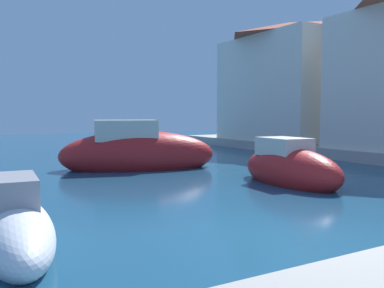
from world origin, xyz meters
name	(u,v)px	position (x,y,z in m)	size (l,w,h in m)	color
ground	(288,239)	(0.00, 0.00, 0.00)	(80.00, 80.00, 0.00)	navy
moored_boat_0	(137,153)	(1.13, 9.65, 0.61)	(6.29, 3.57, 2.29)	#B21E1E
moored_boat_1	(290,168)	(3.89, 4.20, 0.46)	(1.78, 4.07, 1.69)	#B21E1E
moored_boat_4	(147,145)	(3.91, 15.19, 0.42)	(4.46, 1.86, 1.50)	teal
moored_boat_6	(17,228)	(-4.03, 1.66, 0.33)	(1.27, 3.57, 1.33)	white
waterfront_building_annex	(288,81)	(13.00, 14.41, 4.15)	(5.67, 8.35, 7.20)	silver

